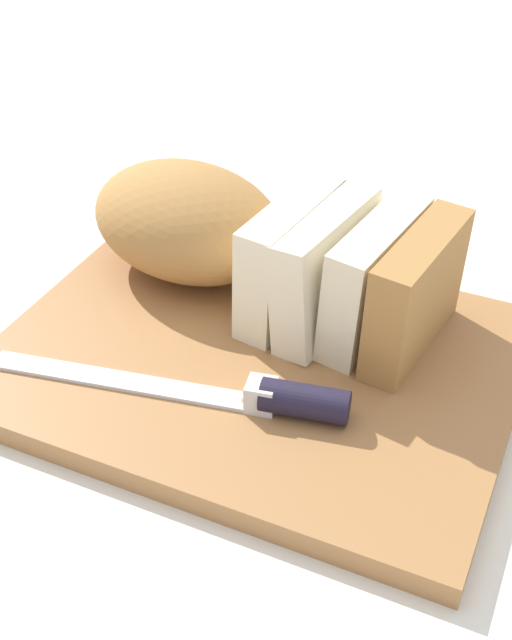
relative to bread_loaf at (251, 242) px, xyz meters
name	(u,v)px	position (x,y,z in m)	size (l,w,h in m)	color
ground_plane	(256,371)	(0.04, -0.07, -0.06)	(3.00, 3.00, 0.00)	silver
cutting_board	(256,362)	(0.04, -0.07, -0.06)	(0.38, 0.29, 0.02)	#9E6B3D
bread_loaf	(251,242)	(0.00, 0.00, 0.00)	(0.32, 0.16, 0.09)	#A8753D
bread_knife	(260,396)	(0.06, -0.13, -0.04)	(0.26, 0.06, 0.02)	silver
crumb_near_knife	(331,320)	(0.08, -0.02, -0.04)	(0.01, 0.01, 0.01)	tan
crumb_near_loaf	(246,400)	(0.05, -0.13, -0.04)	(0.01, 0.01, 0.01)	tan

